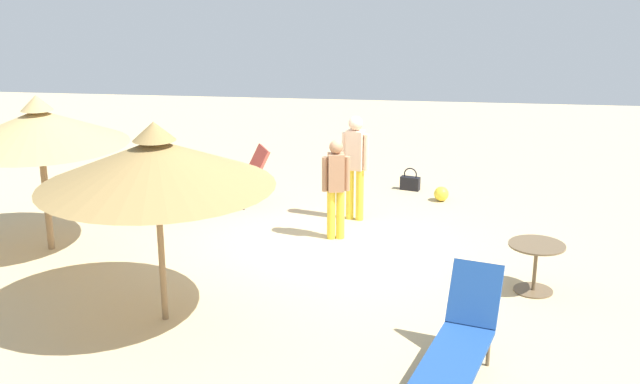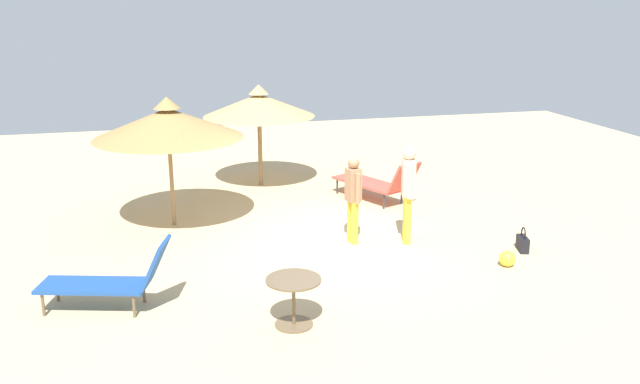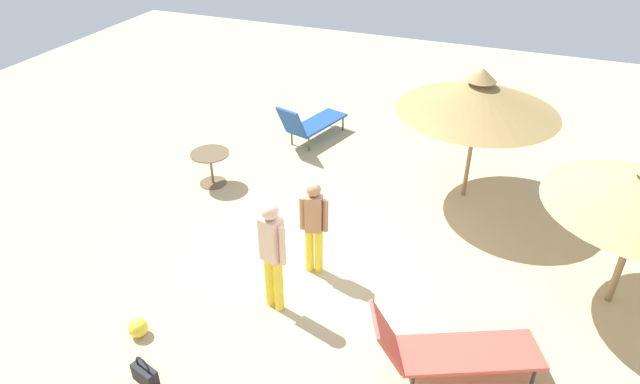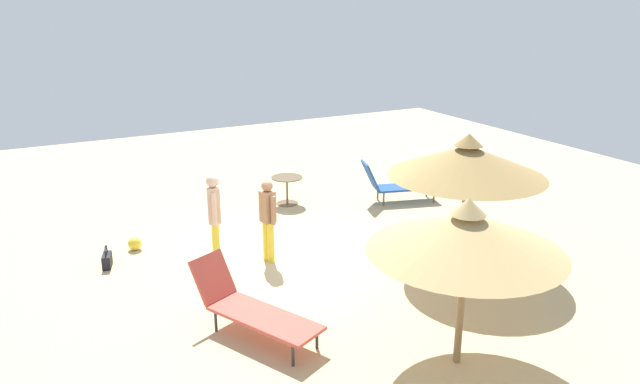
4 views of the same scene
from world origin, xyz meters
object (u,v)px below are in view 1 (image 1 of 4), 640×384
(lounge_chair_near_right, at_px, (214,183))
(beach_ball, at_px, (441,194))
(side_table_round, at_px, (536,259))
(person_standing_center, at_px, (336,184))
(handbag, at_px, (410,182))
(lounge_chair_back, at_px, (460,338))
(parasol_umbrella_front, at_px, (156,163))
(parasol_umbrella_edge, at_px, (39,127))
(person_standing_far_right, at_px, (355,161))

(lounge_chair_near_right, relative_size, beach_ball, 8.27)
(side_table_round, bearing_deg, person_standing_center, 149.07)
(lounge_chair_near_right, xyz_separation_m, handbag, (3.38, 1.47, -0.30))
(lounge_chair_near_right, distance_m, lounge_chair_back, 6.62)
(handbag, relative_size, side_table_round, 0.58)
(parasol_umbrella_front, relative_size, person_standing_center, 1.76)
(lounge_chair_back, xyz_separation_m, handbag, (-0.59, 6.77, -0.31))
(person_standing_center, bearing_deg, parasol_umbrella_edge, -167.32)
(lounge_chair_near_right, height_order, lounge_chair_back, lounge_chair_back)
(parasol_umbrella_front, xyz_separation_m, beach_ball, (3.50, 5.18, -1.86))
(lounge_chair_near_right, bearing_deg, person_standing_center, -29.31)
(parasol_umbrella_edge, distance_m, lounge_chair_near_right, 3.31)
(lounge_chair_back, height_order, person_standing_center, person_standing_center)
(parasol_umbrella_edge, height_order, person_standing_far_right, parasol_umbrella_edge)
(beach_ball, bearing_deg, lounge_chair_near_right, -167.67)
(person_standing_far_right, bearing_deg, lounge_chair_near_right, 172.64)
(parasol_umbrella_front, bearing_deg, person_standing_far_right, 63.11)
(handbag, distance_m, beach_ball, 0.83)
(parasol_umbrella_edge, bearing_deg, lounge_chair_back, -27.32)
(parasol_umbrella_front, xyz_separation_m, person_standing_far_right, (2.03, 4.00, -0.98))
(lounge_chair_back, xyz_separation_m, side_table_round, (1.09, 2.35, 0.00))
(parasol_umbrella_edge, bearing_deg, beach_ball, 27.42)
(lounge_chair_near_right, distance_m, side_table_round, 5.86)
(beach_ball, bearing_deg, person_standing_far_right, -141.22)
(parasol_umbrella_front, height_order, person_standing_center, parasol_umbrella_front)
(parasol_umbrella_edge, bearing_deg, person_standing_center, 12.68)
(lounge_chair_near_right, bearing_deg, parasol_umbrella_edge, -131.94)
(parasol_umbrella_edge, xyz_separation_m, lounge_chair_near_right, (1.99, 2.22, -1.44))
(parasol_umbrella_edge, bearing_deg, parasol_umbrella_front, -40.90)
(lounge_chair_back, bearing_deg, parasol_umbrella_edge, 152.68)
(parasol_umbrella_front, distance_m, beach_ball, 6.53)
(person_standing_center, bearing_deg, lounge_chair_back, -66.85)
(lounge_chair_near_right, height_order, person_standing_center, person_standing_center)
(parasol_umbrella_edge, xyz_separation_m, handbag, (5.37, 3.69, -1.74))
(parasol_umbrella_edge, distance_m, beach_ball, 6.91)
(person_standing_center, bearing_deg, lounge_chair_near_right, 150.69)
(handbag, xyz_separation_m, beach_ball, (0.56, -0.61, -0.01))
(lounge_chair_near_right, height_order, side_table_round, lounge_chair_near_right)
(handbag, bearing_deg, parasol_umbrella_front, -116.86)
(lounge_chair_near_right, height_order, beach_ball, lounge_chair_near_right)
(parasol_umbrella_front, relative_size, beach_ball, 10.60)
(lounge_chair_back, distance_m, side_table_round, 2.59)
(parasol_umbrella_front, relative_size, side_table_round, 3.77)
(parasol_umbrella_front, distance_m, person_standing_far_right, 4.59)
(person_standing_far_right, bearing_deg, parasol_umbrella_front, -116.89)
(side_table_round, bearing_deg, parasol_umbrella_front, -163.44)
(parasol_umbrella_front, bearing_deg, side_table_round, 16.56)
(lounge_chair_near_right, relative_size, side_table_round, 2.94)
(handbag, bearing_deg, person_standing_far_right, -116.79)
(parasol_umbrella_edge, relative_size, side_table_round, 3.45)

